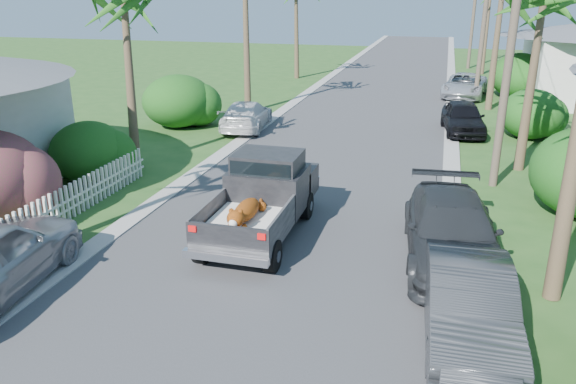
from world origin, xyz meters
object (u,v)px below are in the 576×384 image
(utility_pole_c, at_px, (484,18))
(parked_car_lf, at_px, (246,116))
(parked_car_rn, at_px, (469,306))
(parked_car_rm, at_px, (451,232))
(pickup_truck, at_px, (265,194))
(parked_car_rd, at_px, (465,86))
(utility_pole_d, at_px, (474,9))
(utility_pole_b, at_px, (512,41))
(parked_car_rf, at_px, (463,118))

(utility_pole_c, bearing_deg, parked_car_lf, -136.93)
(parked_car_rn, distance_m, parked_car_rm, 3.21)
(pickup_truck, bearing_deg, parked_car_rd, 75.82)
(parked_car_rn, bearing_deg, parked_car_lf, 119.32)
(utility_pole_c, height_order, utility_pole_d, same)
(pickup_truck, relative_size, utility_pole_d, 0.57)
(parked_car_rm, distance_m, utility_pole_b, 7.26)
(parked_car_rm, height_order, utility_pole_c, utility_pole_c)
(parked_car_rm, relative_size, parked_car_rd, 1.05)
(pickup_truck, distance_m, parked_car_lf, 11.51)
(utility_pole_c, bearing_deg, parked_car_rf, -96.28)
(parked_car_rm, distance_m, parked_car_lf, 14.45)
(pickup_truck, bearing_deg, utility_pole_c, 73.31)
(pickup_truck, xyz_separation_m, parked_car_rn, (5.04, -3.81, -0.31))
(parked_car_rn, xyz_separation_m, parked_car_rd, (0.47, 25.62, -0.02))
(parked_car_lf, xyz_separation_m, utility_pole_c, (10.38, 9.70, 3.96))
(parked_car_rd, bearing_deg, utility_pole_d, 95.35)
(parked_car_rm, bearing_deg, parked_car_lf, 123.41)
(parked_car_rm, bearing_deg, pickup_truck, 167.43)
(pickup_truck, height_order, utility_pole_d, utility_pole_d)
(parked_car_rn, distance_m, parked_car_lf, 17.23)
(parked_car_rn, xyz_separation_m, parked_car_rm, (-0.30, 3.20, 0.04))
(parked_car_rd, bearing_deg, utility_pole_b, -80.03)
(parked_car_rm, distance_m, utility_pole_c, 21.40)
(parked_car_rf, bearing_deg, pickup_truck, -119.39)
(parked_car_rn, relative_size, parked_car_rm, 0.83)
(parked_car_rn, distance_m, parked_car_rd, 25.63)
(parked_car_rf, bearing_deg, parked_car_rm, -98.87)
(utility_pole_c, xyz_separation_m, utility_pole_d, (0.00, 15.00, 0.00))
(parked_car_lf, height_order, utility_pole_d, utility_pole_d)
(utility_pole_b, distance_m, utility_pole_c, 15.00)
(pickup_truck, distance_m, utility_pole_d, 36.09)
(utility_pole_c, bearing_deg, utility_pole_d, 90.00)
(parked_car_lf, xyz_separation_m, utility_pole_d, (10.38, 24.70, 3.96))
(parked_car_rm, relative_size, utility_pole_d, 0.57)
(utility_pole_d, bearing_deg, parked_car_rf, -92.17)
(parked_car_rn, relative_size, parked_car_rd, 0.87)
(parked_car_lf, bearing_deg, utility_pole_c, -143.66)
(parked_car_lf, distance_m, utility_pole_c, 14.75)
(parked_car_rn, height_order, utility_pole_b, utility_pole_b)
(parked_car_rn, bearing_deg, utility_pole_d, 85.04)
(parked_car_rf, distance_m, utility_pole_d, 23.22)
(utility_pole_b, bearing_deg, parked_car_rf, 96.93)
(parked_car_rn, bearing_deg, parked_car_rm, 92.03)
(parked_car_rf, bearing_deg, utility_pole_d, 81.18)
(parked_car_rd, bearing_deg, parked_car_rm, -84.10)
(parked_car_rm, distance_m, parked_car_rd, 22.44)
(parked_car_rd, bearing_deg, utility_pole_c, -59.29)
(pickup_truck, height_order, parked_car_lf, pickup_truck)
(utility_pole_c, bearing_deg, parked_car_rm, -93.75)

